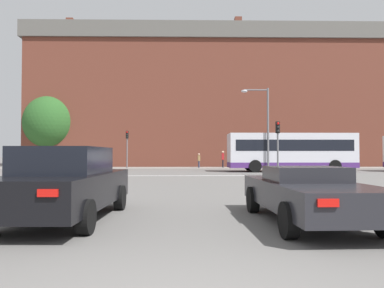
{
  "coord_description": "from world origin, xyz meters",
  "views": [
    {
      "loc": [
        -0.0,
        -3.04,
        1.45
      ],
      "look_at": [
        0.56,
        28.69,
        2.32
      ],
      "focal_mm": 35.0,
      "sensor_mm": 36.0,
      "label": 1
    }
  ],
  "objects_px": {
    "street_lamp_junction": "(263,120)",
    "car_saloon_left": "(65,183)",
    "car_roadster_right": "(307,193)",
    "bus_crossing_lead": "(291,151)",
    "traffic_light_far_left": "(127,143)",
    "traffic_light_near_right": "(278,139)",
    "pedestrian_walking_west": "(199,159)",
    "pedestrian_waiting": "(223,158)",
    "pedestrian_walking_east": "(273,158)"
  },
  "relations": [
    {
      "from": "car_roadster_right",
      "to": "pedestrian_walking_east",
      "type": "xyz_separation_m",
      "value": [
        6.94,
        32.37,
        0.46
      ]
    },
    {
      "from": "bus_crossing_lead",
      "to": "pedestrian_walking_west",
      "type": "relative_size",
      "value": 6.67
    },
    {
      "from": "traffic_light_far_left",
      "to": "car_saloon_left",
      "type": "bearing_deg",
      "value": -83.63
    },
    {
      "from": "car_roadster_right",
      "to": "bus_crossing_lead",
      "type": "distance_m",
      "value": 23.99
    },
    {
      "from": "car_saloon_left",
      "to": "pedestrian_walking_west",
      "type": "distance_m",
      "value": 32.0
    },
    {
      "from": "pedestrian_walking_east",
      "to": "car_roadster_right",
      "type": "bearing_deg",
      "value": -139.9
    },
    {
      "from": "traffic_light_near_right",
      "to": "car_saloon_left",
      "type": "bearing_deg",
      "value": -117.6
    },
    {
      "from": "pedestrian_walking_east",
      "to": "bus_crossing_lead",
      "type": "bearing_deg",
      "value": -132.36
    },
    {
      "from": "traffic_light_near_right",
      "to": "street_lamp_junction",
      "type": "xyz_separation_m",
      "value": [
        -0.18,
        4.02,
        1.65
      ]
    },
    {
      "from": "street_lamp_junction",
      "to": "pedestrian_waiting",
      "type": "xyz_separation_m",
      "value": [
        -2.1,
        11.11,
        -3.09
      ]
    },
    {
      "from": "car_saloon_left",
      "to": "street_lamp_junction",
      "type": "distance_m",
      "value": 23.26
    },
    {
      "from": "pedestrian_walking_west",
      "to": "traffic_light_far_left",
      "type": "bearing_deg",
      "value": -91.22
    },
    {
      "from": "car_roadster_right",
      "to": "traffic_light_near_right",
      "type": "distance_m",
      "value": 18.14
    },
    {
      "from": "bus_crossing_lead",
      "to": "pedestrian_waiting",
      "type": "height_order",
      "value": "bus_crossing_lead"
    },
    {
      "from": "traffic_light_far_left",
      "to": "pedestrian_walking_west",
      "type": "bearing_deg",
      "value": 7.39
    },
    {
      "from": "car_roadster_right",
      "to": "street_lamp_junction",
      "type": "distance_m",
      "value": 22.24
    },
    {
      "from": "bus_crossing_lead",
      "to": "pedestrian_waiting",
      "type": "xyz_separation_m",
      "value": [
        -4.71,
        9.62,
        -0.63
      ]
    },
    {
      "from": "bus_crossing_lead",
      "to": "traffic_light_near_right",
      "type": "distance_m",
      "value": 6.07
    },
    {
      "from": "pedestrian_walking_west",
      "to": "traffic_light_near_right",
      "type": "bearing_deg",
      "value": 10.09
    },
    {
      "from": "bus_crossing_lead",
      "to": "street_lamp_junction",
      "type": "bearing_deg",
      "value": -60.45
    },
    {
      "from": "street_lamp_junction",
      "to": "pedestrian_walking_east",
      "type": "distance_m",
      "value": 11.63
    },
    {
      "from": "car_roadster_right",
      "to": "pedestrian_waiting",
      "type": "height_order",
      "value": "pedestrian_waiting"
    },
    {
      "from": "street_lamp_junction",
      "to": "pedestrian_walking_west",
      "type": "xyz_separation_m",
      "value": [
        -4.73,
        10.48,
        -3.26
      ]
    },
    {
      "from": "pedestrian_walking_west",
      "to": "car_saloon_left",
      "type": "bearing_deg",
      "value": -15.98
    },
    {
      "from": "traffic_light_near_right",
      "to": "pedestrian_walking_east",
      "type": "distance_m",
      "value": 15.13
    },
    {
      "from": "car_roadster_right",
      "to": "bus_crossing_lead",
      "type": "height_order",
      "value": "bus_crossing_lead"
    },
    {
      "from": "street_lamp_junction",
      "to": "bus_crossing_lead",
      "type": "bearing_deg",
      "value": 29.55
    },
    {
      "from": "bus_crossing_lead",
      "to": "pedestrian_walking_east",
      "type": "distance_m",
      "value": 9.27
    },
    {
      "from": "pedestrian_waiting",
      "to": "pedestrian_walking_west",
      "type": "bearing_deg",
      "value": 103.43
    },
    {
      "from": "traffic_light_near_right",
      "to": "street_lamp_junction",
      "type": "relative_size",
      "value": 0.55
    },
    {
      "from": "car_saloon_left",
      "to": "pedestrian_walking_west",
      "type": "xyz_separation_m",
      "value": [
        4.1,
        31.74,
        0.09
      ]
    },
    {
      "from": "traffic_light_far_left",
      "to": "street_lamp_junction",
      "type": "bearing_deg",
      "value": -37.76
    },
    {
      "from": "car_saloon_left",
      "to": "pedestrian_waiting",
      "type": "relative_size",
      "value": 2.74
    },
    {
      "from": "car_saloon_left",
      "to": "pedestrian_waiting",
      "type": "bearing_deg",
      "value": 79.79
    },
    {
      "from": "car_saloon_left",
      "to": "pedestrian_walking_east",
      "type": "relative_size",
      "value": 2.69
    },
    {
      "from": "bus_crossing_lead",
      "to": "street_lamp_junction",
      "type": "relative_size",
      "value": 1.54
    },
    {
      "from": "pedestrian_walking_east",
      "to": "car_saloon_left",
      "type": "bearing_deg",
      "value": -148.67
    },
    {
      "from": "pedestrian_walking_west",
      "to": "pedestrian_walking_east",
      "type": "bearing_deg",
      "value": 82.96
    },
    {
      "from": "street_lamp_junction",
      "to": "pedestrian_walking_west",
      "type": "distance_m",
      "value": 11.95
    },
    {
      "from": "car_roadster_right",
      "to": "traffic_light_near_right",
      "type": "height_order",
      "value": "traffic_light_near_right"
    },
    {
      "from": "bus_crossing_lead",
      "to": "pedestrian_walking_west",
      "type": "bearing_deg",
      "value": -140.75
    },
    {
      "from": "traffic_light_far_left",
      "to": "pedestrian_walking_west",
      "type": "xyz_separation_m",
      "value": [
        7.54,
        0.98,
        -1.74
      ]
    },
    {
      "from": "traffic_light_near_right",
      "to": "bus_crossing_lead",
      "type": "bearing_deg",
      "value": 66.08
    },
    {
      "from": "car_roadster_right",
      "to": "pedestrian_waiting",
      "type": "bearing_deg",
      "value": 85.73
    },
    {
      "from": "street_lamp_junction",
      "to": "car_saloon_left",
      "type": "bearing_deg",
      "value": -112.57
    },
    {
      "from": "car_roadster_right",
      "to": "street_lamp_junction",
      "type": "height_order",
      "value": "street_lamp_junction"
    },
    {
      "from": "traffic_light_near_right",
      "to": "pedestrian_walking_west",
      "type": "relative_size",
      "value": 2.38
    },
    {
      "from": "traffic_light_far_left",
      "to": "traffic_light_near_right",
      "type": "relative_size",
      "value": 1.05
    },
    {
      "from": "pedestrian_waiting",
      "to": "pedestrian_walking_west",
      "type": "distance_m",
      "value": 2.71
    },
    {
      "from": "street_lamp_junction",
      "to": "traffic_light_far_left",
      "type": "bearing_deg",
      "value": 142.24
    }
  ]
}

